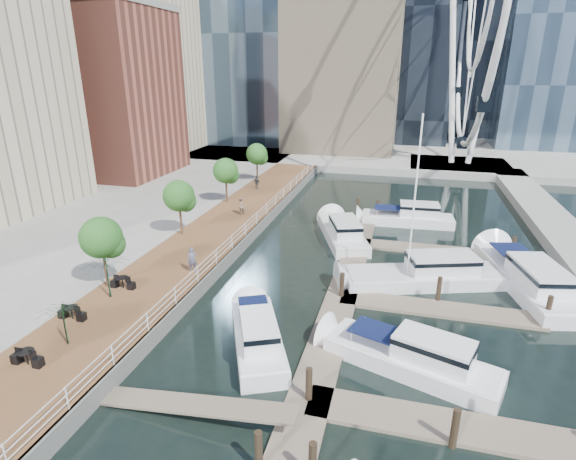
# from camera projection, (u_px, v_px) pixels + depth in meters

# --- Properties ---
(ground) EXTENTS (520.00, 520.00, 0.00)m
(ground) POSITION_uv_depth(u_px,v_px,m) (259.00, 365.00, 22.56)
(ground) COLOR black
(ground) RESTS_ON ground
(boardwalk) EXTENTS (6.00, 60.00, 1.00)m
(boardwalk) POSITION_uv_depth(u_px,v_px,m) (214.00, 238.00, 38.21)
(boardwalk) COLOR brown
(boardwalk) RESTS_ON ground
(seawall) EXTENTS (0.25, 60.00, 1.00)m
(seawall) POSITION_uv_depth(u_px,v_px,m) (247.00, 241.00, 37.49)
(seawall) COLOR #595954
(seawall) RESTS_ON ground
(land_far) EXTENTS (200.00, 114.00, 1.00)m
(land_far) POSITION_uv_depth(u_px,v_px,m) (383.00, 125.00, 115.26)
(land_far) COLOR gray
(land_far) RESTS_ON ground
(breakwater) EXTENTS (4.00, 60.00, 1.00)m
(breakwater) POSITION_uv_depth(u_px,v_px,m) (575.00, 249.00, 35.80)
(breakwater) COLOR gray
(breakwater) RESTS_ON ground
(pier) EXTENTS (14.00, 12.00, 1.00)m
(pier) POSITION_uv_depth(u_px,v_px,m) (459.00, 166.00, 66.38)
(pier) COLOR gray
(pier) RESTS_ON ground
(railing) EXTENTS (0.10, 60.00, 1.05)m
(railing) POSITION_uv_depth(u_px,v_px,m) (245.00, 229.00, 37.17)
(railing) COLOR white
(railing) RESTS_ON boardwalk
(floating_docks) EXTENTS (16.00, 34.00, 2.60)m
(floating_docks) POSITION_uv_depth(u_px,v_px,m) (421.00, 287.00, 29.57)
(floating_docks) COLOR #6D6051
(floating_docks) RESTS_ON ground
(midrise_condos) EXTENTS (19.00, 67.00, 28.00)m
(midrise_condos) POSITION_uv_depth(u_px,v_px,m) (48.00, 75.00, 50.52)
(midrise_condos) COLOR #BCAD8E
(midrise_condos) RESTS_ON ground
(street_trees) EXTENTS (2.60, 42.60, 4.60)m
(street_trees) POSITION_uv_depth(u_px,v_px,m) (179.00, 196.00, 36.60)
(street_trees) COLOR #3F2B1C
(street_trees) RESTS_ON ground
(cafe_tables) EXTENTS (2.50, 13.70, 0.74)m
(cafe_tables) POSITION_uv_depth(u_px,v_px,m) (51.00, 333.00, 22.78)
(cafe_tables) COLOR black
(cafe_tables) RESTS_ON ground
(yacht_foreground) EXTENTS (9.61, 5.48, 2.15)m
(yacht_foreground) POSITION_uv_depth(u_px,v_px,m) (409.00, 369.00, 22.24)
(yacht_foreground) COLOR white
(yacht_foreground) RESTS_ON ground
(pedestrian_near) EXTENTS (0.76, 0.66, 1.74)m
(pedestrian_near) POSITION_uv_depth(u_px,v_px,m) (192.00, 260.00, 30.37)
(pedestrian_near) COLOR #4A4D62
(pedestrian_near) RESTS_ON boardwalk
(pedestrian_mid) EXTENTS (0.90, 0.98, 1.63)m
(pedestrian_mid) POSITION_uv_depth(u_px,v_px,m) (240.00, 206.00, 42.57)
(pedestrian_mid) COLOR gray
(pedestrian_mid) RESTS_ON boardwalk
(pedestrian_far) EXTENTS (0.95, 0.68, 1.50)m
(pedestrian_far) POSITION_uv_depth(u_px,v_px,m) (257.00, 182.00, 51.71)
(pedestrian_far) COLOR #363944
(pedestrian_far) RESTS_ON boardwalk
(moored_yachts) EXTENTS (21.30, 37.37, 11.50)m
(moored_yachts) POSITION_uv_depth(u_px,v_px,m) (419.00, 285.00, 30.90)
(moored_yachts) COLOR silver
(moored_yachts) RESTS_ON ground
(cafe_seating) EXTENTS (3.78, 14.51, 2.60)m
(cafe_seating) POSITION_uv_depth(u_px,v_px,m) (59.00, 318.00, 22.59)
(cafe_seating) COLOR #103A10
(cafe_seating) RESTS_ON ground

